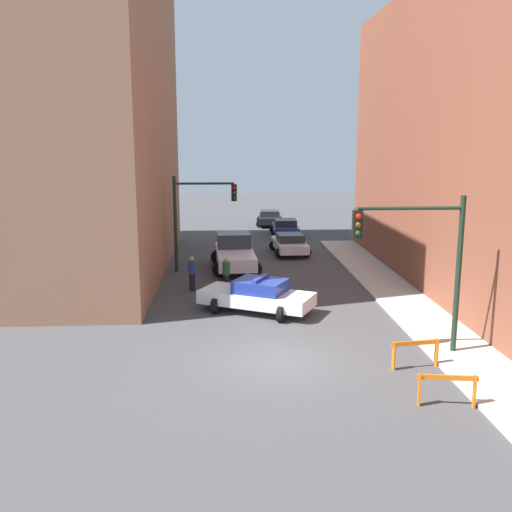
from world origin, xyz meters
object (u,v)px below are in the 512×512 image
(police_car, at_px, (257,295))
(barrier_front, at_px, (447,385))
(parked_car_far, at_px, (270,218))
(barrier_mid, at_px, (416,349))
(traffic_light_far, at_px, (195,210))
(white_truck, at_px, (235,253))
(pedestrian_corner, at_px, (192,273))
(traffic_light_near, at_px, (425,251))
(parked_car_near, at_px, (290,243))
(parked_car_mid, at_px, (285,227))
(pedestrian_crossing, at_px, (226,274))

(police_car, relative_size, barrier_front, 3.16)
(police_car, height_order, parked_car_far, police_car)
(barrier_mid, bearing_deg, traffic_light_far, 117.85)
(white_truck, distance_m, barrier_front, 18.14)
(white_truck, bearing_deg, pedestrian_corner, -117.04)
(parked_car_far, bearing_deg, traffic_light_far, -103.16)
(traffic_light_near, distance_m, white_truck, 14.98)
(parked_car_near, xyz_separation_m, barrier_mid, (1.85, -18.80, -0.06))
(traffic_light_far, bearing_deg, traffic_light_near, -58.49)
(white_truck, height_order, parked_car_far, white_truck)
(traffic_light_far, height_order, white_truck, traffic_light_far)
(traffic_light_far, xyz_separation_m, pedestrian_corner, (0.00, -4.26, -2.54))
(pedestrian_corner, xyz_separation_m, barrier_front, (7.49, -12.65, -0.24))
(police_car, xyz_separation_m, parked_car_near, (2.77, 12.52, -0.05))
(white_truck, distance_m, pedestrian_corner, 5.13)
(traffic_light_far, distance_m, parked_car_near, 7.78)
(traffic_light_near, relative_size, traffic_light_far, 1.00)
(traffic_light_near, relative_size, barrier_mid, 3.27)
(traffic_light_far, height_order, parked_car_near, traffic_light_far)
(parked_car_far, bearing_deg, police_car, -91.37)
(parked_car_mid, xyz_separation_m, parked_car_far, (-0.73, 5.75, 0.00))
(barrier_front, relative_size, barrier_mid, 1.00)
(parked_car_far, bearing_deg, barrier_mid, -81.86)
(parked_car_mid, relative_size, barrier_mid, 2.74)
(parked_car_far, bearing_deg, barrier_front, -82.22)
(parked_car_far, xyz_separation_m, barrier_mid, (2.12, -31.44, -0.06))
(pedestrian_crossing, xyz_separation_m, barrier_mid, (5.89, -9.67, -0.24))
(white_truck, xyz_separation_m, parked_car_far, (3.28, 16.79, -0.23))
(parked_car_mid, bearing_deg, barrier_mid, -84.88)
(traffic_light_near, distance_m, parked_car_far, 30.55)
(traffic_light_near, bearing_deg, parked_car_near, 97.59)
(police_car, relative_size, parked_car_far, 1.14)
(traffic_light_far, bearing_deg, parked_car_mid, 61.83)
(parked_car_near, height_order, barrier_front, parked_car_near)
(parked_car_near, bearing_deg, pedestrian_corner, -125.58)
(parked_car_near, xyz_separation_m, pedestrian_corner, (-5.67, -8.82, 0.19))
(pedestrian_corner, bearing_deg, police_car, -38.29)
(parked_car_mid, height_order, pedestrian_crossing, pedestrian_crossing)
(police_car, distance_m, barrier_front, 10.05)
(traffic_light_near, distance_m, barrier_mid, 3.17)
(parked_car_mid, xyz_separation_m, pedestrian_corner, (-6.13, -15.71, 0.19))
(white_truck, bearing_deg, barrier_mid, -72.41)
(traffic_light_far, height_order, police_car, traffic_light_far)
(traffic_light_far, relative_size, parked_car_far, 1.18)
(traffic_light_near, bearing_deg, white_truck, 113.63)
(parked_car_near, xyz_separation_m, pedestrian_crossing, (-4.04, -9.13, 0.19))
(traffic_light_far, height_order, pedestrian_corner, traffic_light_far)
(parked_car_far, bearing_deg, pedestrian_crossing, -95.54)
(traffic_light_far, distance_m, pedestrian_crossing, 5.47)
(white_truck, bearing_deg, traffic_light_far, -171.62)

